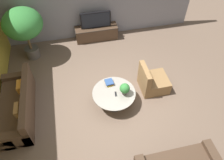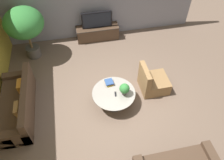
# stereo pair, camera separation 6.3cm
# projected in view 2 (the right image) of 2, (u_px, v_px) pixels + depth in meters

# --- Properties ---
(ground_plane) EXTENTS (24.00, 24.00, 0.00)m
(ground_plane) POSITION_uv_depth(u_px,v_px,m) (115.00, 98.00, 6.45)
(ground_plane) COLOR brown
(media_console) EXTENTS (1.57, 0.50, 0.51)m
(media_console) POSITION_uv_depth(u_px,v_px,m) (98.00, 33.00, 8.19)
(media_console) COLOR #473323
(media_console) RESTS_ON ground
(television) EXTENTS (1.09, 0.13, 0.60)m
(television) POSITION_uv_depth(u_px,v_px,m) (97.00, 20.00, 7.79)
(television) COLOR black
(television) RESTS_ON media_console
(coffee_table) EXTENTS (1.20, 1.20, 0.45)m
(coffee_table) POSITION_uv_depth(u_px,v_px,m) (114.00, 96.00, 6.10)
(coffee_table) COLOR black
(coffee_table) RESTS_ON ground
(couch_by_wall) EXTENTS (0.84, 2.18, 0.84)m
(couch_by_wall) POSITION_uv_depth(u_px,v_px,m) (18.00, 105.00, 5.92)
(couch_by_wall) COLOR #4C3828
(couch_by_wall) RESTS_ON ground
(armchair_wicker) EXTENTS (0.80, 0.76, 0.86)m
(armchair_wicker) POSITION_uv_depth(u_px,v_px,m) (153.00, 82.00, 6.50)
(armchair_wicker) COLOR olive
(armchair_wicker) RESTS_ON ground
(potted_palm_tall) EXTENTS (1.23, 1.23, 1.81)m
(potted_palm_tall) POSITION_uv_depth(u_px,v_px,m) (24.00, 24.00, 6.77)
(potted_palm_tall) COLOR #514C47
(potted_palm_tall) RESTS_ON ground
(potted_plant_tabletop) EXTENTS (0.28, 0.28, 0.37)m
(potted_plant_tabletop) POSITION_uv_depth(u_px,v_px,m) (124.00, 89.00, 5.82)
(potted_plant_tabletop) COLOR #514C47
(potted_plant_tabletop) RESTS_ON coffee_table
(book_stack) EXTENTS (0.24, 0.32, 0.10)m
(book_stack) POSITION_uv_depth(u_px,v_px,m) (109.00, 82.00, 6.20)
(book_stack) COLOR gold
(book_stack) RESTS_ON coffee_table
(remote_black) EXTENTS (0.06, 0.16, 0.02)m
(remote_black) POSITION_uv_depth(u_px,v_px,m) (115.00, 94.00, 5.96)
(remote_black) COLOR black
(remote_black) RESTS_ON coffee_table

